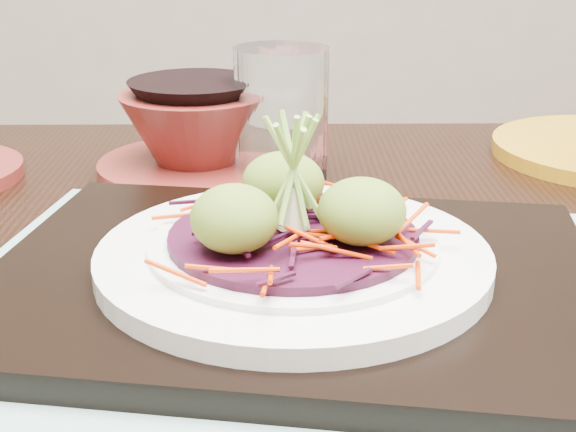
{
  "coord_description": "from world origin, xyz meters",
  "views": [
    {
      "loc": [
        -0.15,
        -0.44,
        0.99
      ],
      "look_at": [
        -0.07,
        0.01,
        0.81
      ],
      "focal_mm": 50.0,
      "sensor_mm": 36.0,
      "label": 1
    }
  ],
  "objects": [
    {
      "name": "dining_table",
      "position": [
        -0.09,
        0.01,
        0.66
      ],
      "size": [
        1.33,
        0.99,
        0.77
      ],
      "rotation": [
        0.0,
        0.0,
        -0.15
      ],
      "color": "black",
      "rests_on": "ground"
    },
    {
      "name": "placemat",
      "position": [
        -0.07,
        -0.01,
        0.77
      ],
      "size": [
        0.49,
        0.44,
        0.0
      ],
      "primitive_type": "cube",
      "rotation": [
        0.0,
        0.0,
        -0.3
      ],
      "color": "#82A89C",
      "rests_on": "dining_table"
    },
    {
      "name": "serving_tray",
      "position": [
        -0.07,
        -0.01,
        0.78
      ],
      "size": [
        0.43,
        0.37,
        0.02
      ],
      "primitive_type": "cube",
      "rotation": [
        0.0,
        0.0,
        -0.3
      ],
      "color": "black",
      "rests_on": "placemat"
    },
    {
      "name": "white_plate",
      "position": [
        -0.07,
        -0.01,
        0.79
      ],
      "size": [
        0.24,
        0.24,
        0.02
      ],
      "color": "white",
      "rests_on": "serving_tray"
    },
    {
      "name": "cabbage_bed",
      "position": [
        -0.07,
        -0.01,
        0.8
      ],
      "size": [
        0.15,
        0.15,
        0.01
      ],
      "primitive_type": "cylinder",
      "color": "#390B20",
      "rests_on": "white_plate"
    },
    {
      "name": "carrot_julienne",
      "position": [
        -0.07,
        -0.01,
        0.81
      ],
      "size": [
        0.18,
        0.18,
        0.01
      ],
      "primitive_type": null,
      "color": "red",
      "rests_on": "cabbage_bed"
    },
    {
      "name": "guacamole_scoops",
      "position": [
        -0.07,
        -0.01,
        0.83
      ],
      "size": [
        0.13,
        0.11,
        0.04
      ],
      "color": "olive",
      "rests_on": "cabbage_bed"
    },
    {
      "name": "scallion_garnish",
      "position": [
        -0.07,
        -0.01,
        0.84
      ],
      "size": [
        0.05,
        0.05,
        0.08
      ],
      "primitive_type": null,
      "color": "#86B94A",
      "rests_on": "cabbage_bed"
    },
    {
      "name": "water_glass",
      "position": [
        -0.05,
        0.22,
        0.82
      ],
      "size": [
        0.09,
        0.09,
        0.11
      ],
      "primitive_type": "cylinder",
      "rotation": [
        0.0,
        0.0,
        0.15
      ],
      "color": "white",
      "rests_on": "dining_table"
    },
    {
      "name": "terracotta_bowl_set",
      "position": [
        -0.12,
        0.24,
        0.8
      ],
      "size": [
        0.21,
        0.21,
        0.07
      ],
      "rotation": [
        0.0,
        0.0,
        0.2
      ],
      "color": "maroon",
      "rests_on": "dining_table"
    }
  ]
}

